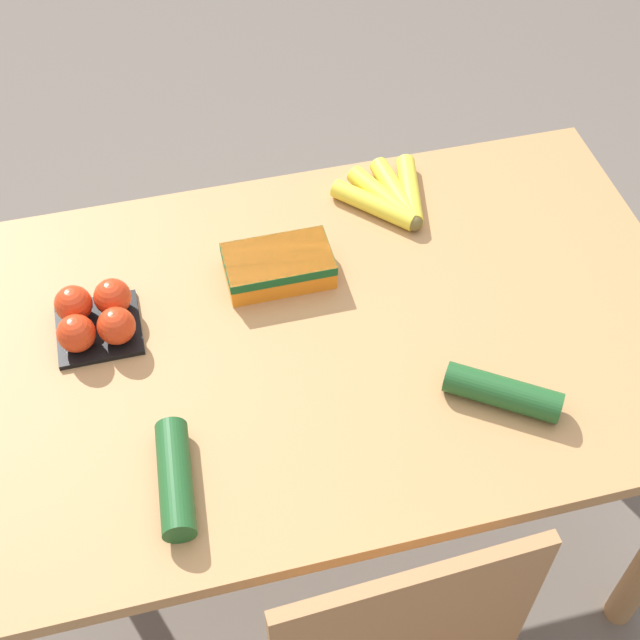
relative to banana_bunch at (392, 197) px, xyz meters
The scene contains 7 objects.
ground_plane 0.85m from the banana_bunch, 52.43° to the left, with size 12.00×12.00×0.00m, color #665B51.
dining_table 0.37m from the banana_bunch, 52.43° to the left, with size 1.32×0.82×0.76m.
banana_bunch is the anchor object (origin of this frame).
tomato_pack 0.61m from the banana_bunch, 17.40° to the left, with size 0.14×0.14×0.07m.
carrot_bag 0.29m from the banana_bunch, 27.65° to the left, with size 0.19×0.11×0.05m.
cucumber_near 0.71m from the banana_bunch, 46.26° to the left, with size 0.06×0.19×0.05m.
cucumber_far 0.49m from the banana_bunch, 94.20° to the left, with size 0.18×0.15×0.05m.
Camera 1 is at (0.23, 0.94, 1.95)m, focal length 50.00 mm.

